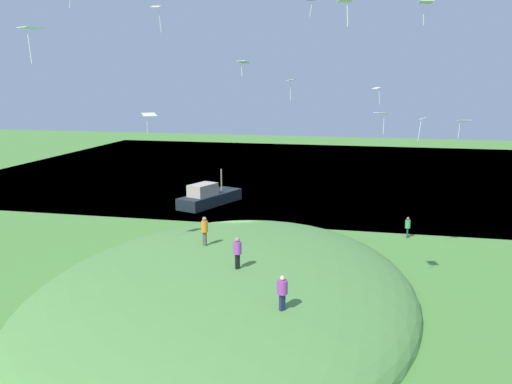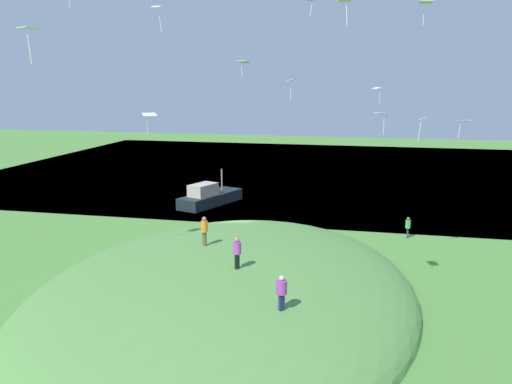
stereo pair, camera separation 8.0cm
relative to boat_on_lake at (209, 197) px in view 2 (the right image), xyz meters
The scene contains 20 objects.
ground_plane 13.27m from the boat_on_lake, 26.48° to the left, with size 160.00×160.00×0.00m, color #4F8839.
lake_water 23.82m from the boat_on_lake, 165.63° to the left, with size 59.19×80.00×0.40m, color #2F5383.
grass_hill 23.87m from the boat_on_lake, 19.78° to the left, with size 29.43×21.07×5.15m, color #558B42.
boat_on_lake is the anchor object (origin of this frame).
person_on_hilltop 22.11m from the boat_on_lake, 16.97° to the left, with size 0.46×0.46×1.71m.
person_walking_path 30.84m from the boat_on_lake, 23.46° to the left, with size 0.66×0.66×1.58m.
person_near_shore 26.33m from the boat_on_lake, 20.74° to the left, with size 0.59×0.59×1.66m.
person_watching_kites 19.92m from the boat_on_lake, 67.36° to the left, with size 0.43×0.43×1.65m.
kite_0 20.56m from the boat_on_lake, 66.96° to the left, with size 0.65×0.80×1.38m.
kite_1 20.70m from the boat_on_lake, 59.19° to the left, with size 1.19×1.24×1.55m.
kite_2 14.23m from the boat_on_lake, ahead, with size 1.18×1.23×1.57m.
kite_3 15.35m from the boat_on_lake, 56.94° to the left, with size 0.97×0.73×1.71m.
kite_4 33.11m from the boat_on_lake, 28.92° to the left, with size 0.97×0.77×1.08m.
kite_6 20.28m from the boat_on_lake, ahead, with size 0.51×0.67×1.82m.
kite_7 24.83m from the boat_on_lake, 68.23° to the left, with size 0.84×1.00×1.30m.
kite_8 25.12m from the boat_on_lake, 52.12° to the left, with size 0.73×0.62×1.49m.
kite_9 29.84m from the boat_on_lake, ahead, with size 1.21×1.03×1.66m.
kite_10 29.12m from the boat_on_lake, 47.40° to the left, with size 0.71×0.88×1.29m.
kite_12 19.26m from the boat_on_lake, 73.89° to the left, with size 0.84×0.79×1.36m.
kite_13 18.34m from the boat_on_lake, 28.66° to the left, with size 0.91×1.01×1.09m.
Camera 2 is at (38.91, 10.34, 12.03)m, focal length 39.33 mm.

